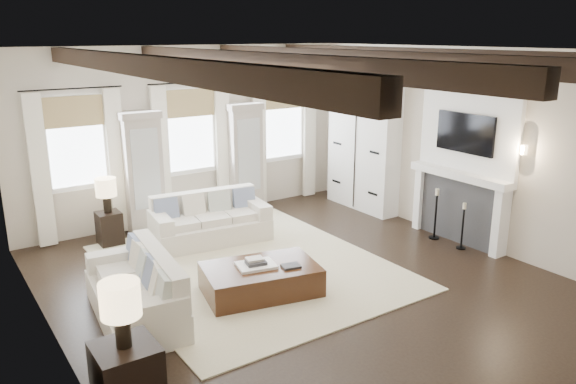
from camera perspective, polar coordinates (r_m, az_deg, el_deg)
ground at (r=7.97m, az=2.01°, el=-9.43°), size 7.50×7.50×0.00m
room_shell at (r=8.51m, az=2.66°, el=5.59°), size 6.54×7.54×3.22m
area_rug at (r=8.55m, az=-3.93°, el=-7.56°), size 3.73×4.45×0.02m
sofa_back at (r=9.55m, az=-7.99°, el=-3.09°), size 2.01×1.09×0.82m
sofa_left at (r=7.23m, az=-14.86°, el=-9.81°), size 1.06×1.99×0.82m
ottoman at (r=7.66m, az=-2.79°, el=-8.89°), size 1.67×1.24×0.40m
tray at (r=7.56m, az=-3.27°, el=-7.44°), size 0.57×0.48×0.04m
book_lower at (r=7.55m, az=-3.28°, el=-7.17°), size 0.30×0.25×0.04m
book_upper at (r=7.57m, az=-3.41°, el=-6.81°), size 0.25×0.21×0.03m
book_loose at (r=7.54m, az=0.30°, el=-7.54°), size 0.27×0.23×0.03m
side_table_front at (r=5.81m, az=-16.06°, el=-17.25°), size 0.58×0.58×0.58m
lamp_front at (r=5.45m, az=-16.65°, el=-10.77°), size 0.38×0.38×0.65m
side_table_back at (r=9.78m, az=-17.67°, el=-3.54°), size 0.37×0.37×0.56m
lamp_back at (r=9.59m, az=-18.01°, el=0.27°), size 0.34×0.34×0.58m
candlestick_near at (r=9.56m, az=17.30°, el=-3.69°), size 0.16×0.16×0.78m
candlestick_far at (r=9.89m, az=14.74°, el=-2.57°), size 0.18×0.18×0.88m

